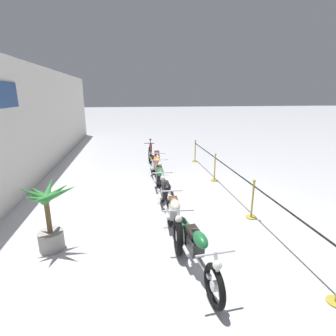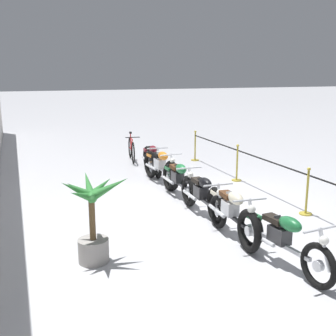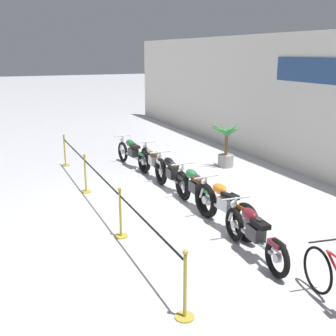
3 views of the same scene
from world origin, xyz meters
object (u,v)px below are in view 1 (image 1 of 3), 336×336
(motorcycle_green_0, at_px, (196,250))
(bicycle, at_px, (150,152))
(motorcycle_black_2, at_px, (166,195))
(motorcycle_green_3, at_px, (160,180))
(stanchion_mid_left, at_px, (252,205))
(motorcycle_cream_1, at_px, (174,216))
(stanchion_mid_right, at_px, (215,172))
(motorcycle_orange_4, at_px, (156,167))
(potted_palm_left_of_row, at_px, (49,216))
(stanchion_far_right, at_px, (195,154))
(stanchion_far_left, at_px, (250,189))
(motorcycle_maroon_5, at_px, (157,159))

(motorcycle_green_0, xyz_separation_m, bicycle, (8.66, 0.11, -0.07))
(motorcycle_black_2, xyz_separation_m, motorcycle_green_3, (1.35, 0.01, 0.00))
(stanchion_mid_left, bearing_deg, motorcycle_green_3, 45.63)
(motorcycle_cream_1, bearing_deg, bicycle, -0.43)
(stanchion_mid_right, bearing_deg, motorcycle_orange_4, 78.23)
(potted_palm_left_of_row, xyz_separation_m, stanchion_mid_right, (3.81, -4.75, -0.39))
(motorcycle_orange_4, distance_m, bicycle, 3.23)
(stanchion_far_right, bearing_deg, stanchion_far_left, 180.00)
(motorcycle_green_0, distance_m, stanchion_mid_left, 2.76)
(motorcycle_black_2, height_order, motorcycle_green_3, motorcycle_green_3)
(motorcycle_green_0, height_order, potted_palm_left_of_row, potted_palm_left_of_row)
(stanchion_far_right, bearing_deg, stanchion_mid_right, 180.00)
(motorcycle_orange_4, relative_size, stanchion_mid_right, 2.14)
(motorcycle_maroon_5, bearing_deg, stanchion_mid_right, -132.37)
(motorcycle_black_2, height_order, bicycle, bicycle)
(potted_palm_left_of_row, relative_size, stanchion_mid_right, 1.42)
(bicycle, distance_m, potted_palm_left_of_row, 7.95)
(motorcycle_green_0, distance_m, stanchion_far_right, 8.18)
(stanchion_far_left, relative_size, stanchion_mid_right, 8.58)
(motorcycle_cream_1, relative_size, motorcycle_green_3, 1.06)
(bicycle, xyz_separation_m, stanchion_mid_right, (-3.68, -2.09, -0.04))
(motorcycle_green_3, relative_size, stanchion_mid_left, 2.00)
(motorcycle_green_3, xyz_separation_m, bicycle, (4.63, -0.07, -0.06))
(motorcycle_maroon_5, bearing_deg, motorcycle_cream_1, 178.03)
(motorcycle_green_3, xyz_separation_m, stanchion_far_right, (3.91, -2.16, -0.10))
(motorcycle_black_2, bearing_deg, bicycle, -0.57)
(motorcycle_black_2, bearing_deg, stanchion_mid_left, -109.50)
(motorcycle_black_2, distance_m, stanchion_mid_left, 2.28)
(motorcycle_black_2, bearing_deg, motorcycle_green_0, -176.38)
(motorcycle_green_0, distance_m, bicycle, 8.66)
(motorcycle_green_0, xyz_separation_m, potted_palm_left_of_row, (1.18, 2.77, 0.28))
(motorcycle_green_0, height_order, bicycle, bicycle)
(stanchion_mid_left, distance_m, stanchion_mid_right, 3.07)
(motorcycle_green_3, bearing_deg, bicycle, -0.89)
(motorcycle_orange_4, bearing_deg, potted_palm_left_of_row, 148.42)
(stanchion_mid_right, bearing_deg, bicycle, 29.59)
(motorcycle_green_3, xyz_separation_m, stanchion_far_left, (-1.93, -2.16, 0.27))
(motorcycle_black_2, relative_size, motorcycle_orange_4, 1.04)
(potted_palm_left_of_row, bearing_deg, stanchion_far_left, -79.08)
(motorcycle_green_0, height_order, stanchion_mid_left, stanchion_mid_left)
(motorcycle_green_0, bearing_deg, motorcycle_green_3, 2.57)
(motorcycle_black_2, bearing_deg, potted_palm_left_of_row, 119.88)
(motorcycle_orange_4, relative_size, stanchion_far_right, 2.14)
(bicycle, distance_m, stanchion_mid_left, 7.06)
(motorcycle_orange_4, distance_m, stanchion_mid_right, 2.19)
(bicycle, bearing_deg, motorcycle_orange_4, 179.09)
(motorcycle_black_2, distance_m, potted_palm_left_of_row, 3.02)
(motorcycle_cream_1, distance_m, motorcycle_black_2, 1.31)
(stanchion_far_left, xyz_separation_m, stanchion_far_right, (5.84, 0.00, -0.36))
(motorcycle_maroon_5, bearing_deg, motorcycle_green_0, 179.82)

